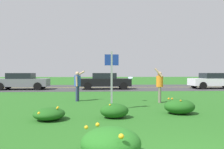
% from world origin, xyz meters
% --- Properties ---
extents(ground_plane, '(120.00, 120.00, 0.00)m').
position_xyz_m(ground_plane, '(0.00, 9.70, 0.00)').
color(ground_plane, '#26601E').
extents(highway_strip, '(120.00, 9.41, 0.01)m').
position_xyz_m(highway_strip, '(0.00, 19.41, 0.00)').
color(highway_strip, '#38383A').
rests_on(highway_strip, ground).
extents(highway_center_stripe, '(120.00, 0.16, 0.00)m').
position_xyz_m(highway_center_stripe, '(0.00, 19.41, 0.01)').
color(highway_center_stripe, yellow).
rests_on(highway_center_stripe, ground).
extents(daylily_clump_mid_right, '(1.00, 1.02, 0.42)m').
position_xyz_m(daylily_clump_mid_right, '(-3.01, 4.44, 0.20)').
color(daylily_clump_mid_right, '#1E5619').
rests_on(daylily_clump_mid_right, ground).
extents(daylily_clump_mid_center, '(1.08, 1.10, 0.56)m').
position_xyz_m(daylily_clump_mid_center, '(-1.25, 1.20, 0.27)').
color(daylily_clump_mid_center, '#23661E').
rests_on(daylily_clump_mid_center, ground).
extents(daylily_clump_mid_left, '(0.95, 0.77, 0.49)m').
position_xyz_m(daylily_clump_mid_left, '(-0.91, 4.61, 0.24)').
color(daylily_clump_mid_left, '#1E5619').
rests_on(daylily_clump_mid_left, ground).
extents(daylily_clump_front_left, '(1.11, 0.96, 0.59)m').
position_xyz_m(daylily_clump_front_left, '(1.52, 5.18, 0.27)').
color(daylily_clump_front_left, '#1E5619').
rests_on(daylily_clump_front_left, ground).
extents(sign_post_near_path, '(0.56, 0.10, 2.36)m').
position_xyz_m(sign_post_near_path, '(-0.90, 6.18, 1.44)').
color(sign_post_near_path, '#93969B').
rests_on(sign_post_near_path, ground).
extents(person_thrower_blue_shirt, '(0.56, 0.52, 1.61)m').
position_xyz_m(person_thrower_blue_shirt, '(-2.50, 9.04, 0.93)').
color(person_thrower_blue_shirt, '#2D4C9E').
rests_on(person_thrower_blue_shirt, ground).
extents(person_catcher_orange_shirt, '(0.49, 0.52, 1.73)m').
position_xyz_m(person_catcher_orange_shirt, '(1.64, 8.17, 0.93)').
color(person_catcher_orange_shirt, orange).
rests_on(person_catcher_orange_shirt, ground).
extents(frisbee_pale_blue, '(0.24, 0.23, 0.12)m').
position_xyz_m(frisbee_pale_blue, '(0.23, 8.55, 1.23)').
color(frisbee_pale_blue, '#ADD6E5').
extents(car_gray_center_left, '(4.50, 2.00, 1.45)m').
position_xyz_m(car_gray_center_left, '(-8.04, 17.29, 0.74)').
color(car_gray_center_left, slate).
rests_on(car_gray_center_left, ground).
extents(car_black_center_right, '(4.50, 2.00, 1.45)m').
position_xyz_m(car_black_center_right, '(-0.73, 17.29, 0.74)').
color(car_black_center_right, black).
rests_on(car_black_center_right, ground).
extents(car_white_rightmost, '(4.50, 2.00, 1.45)m').
position_xyz_m(car_white_rightmost, '(9.47, 17.29, 0.74)').
color(car_white_rightmost, silver).
rests_on(car_white_rightmost, ground).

